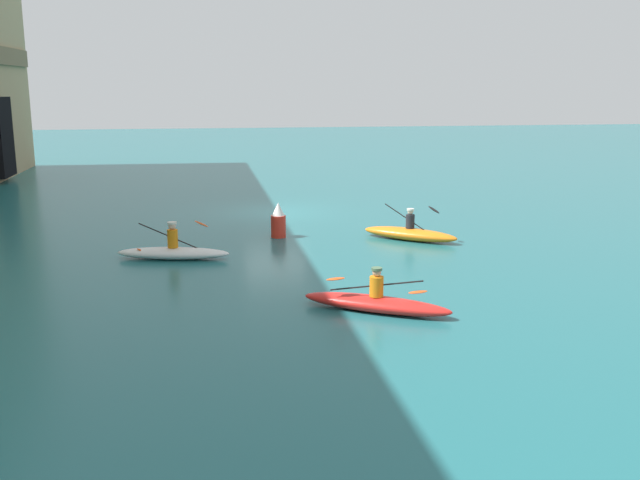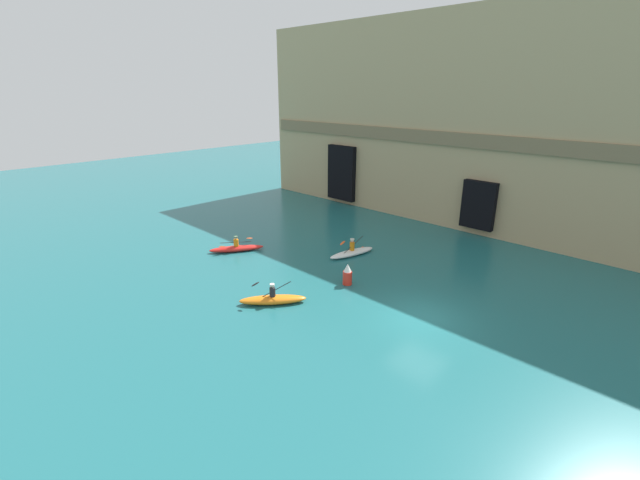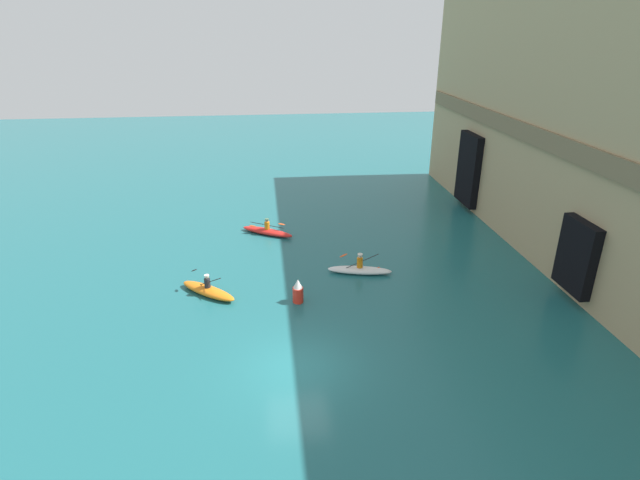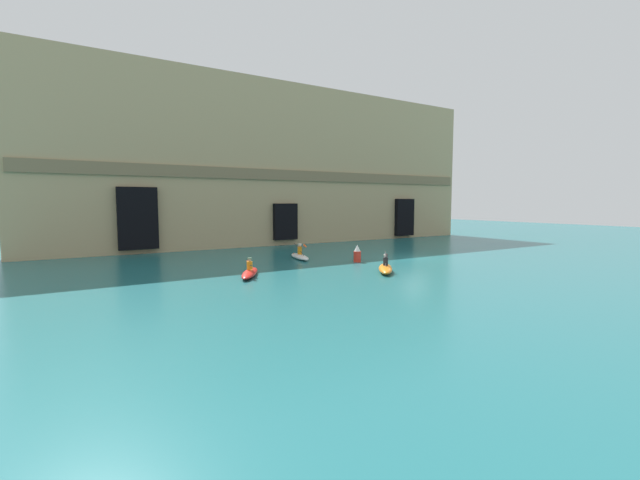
% 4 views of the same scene
% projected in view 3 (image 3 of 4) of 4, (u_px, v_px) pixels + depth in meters
% --- Properties ---
extents(ground_plane, '(120.00, 120.00, 0.00)m').
position_uv_depth(ground_plane, '(297.00, 367.00, 19.31)').
color(ground_plane, '#1E6066').
extents(kayak_red, '(2.48, 3.40, 1.05)m').
position_uv_depth(kayak_red, '(267.00, 231.00, 31.48)').
color(kayak_red, red).
rests_on(kayak_red, ground).
extents(kayak_orange, '(2.74, 3.08, 1.24)m').
position_uv_depth(kayak_orange, '(208.00, 290.00, 24.41)').
color(kayak_orange, orange).
rests_on(kayak_orange, ground).
extents(kayak_white, '(1.48, 3.48, 1.18)m').
position_uv_depth(kayak_white, '(360.00, 270.00, 26.52)').
color(kayak_white, white).
rests_on(kayak_white, ground).
extents(marker_buoy, '(0.51, 0.51, 1.21)m').
position_uv_depth(marker_buoy, '(298.00, 291.00, 23.63)').
color(marker_buoy, red).
rests_on(marker_buoy, ground).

